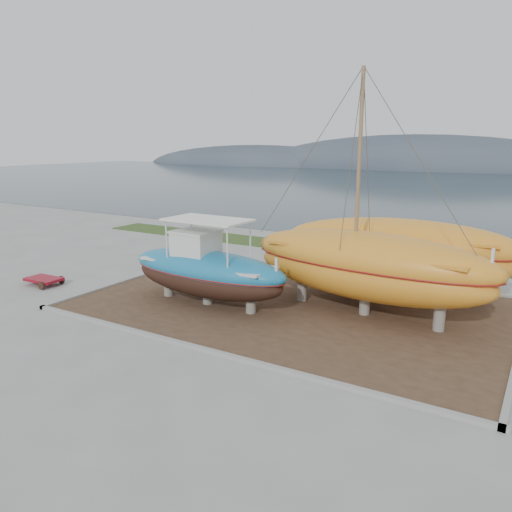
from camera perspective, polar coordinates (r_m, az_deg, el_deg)
The scene contains 10 objects.
ground at distance 19.23m, azimuth -1.39°, elevation -8.90°, with size 140.00×140.00×0.00m, color gray.
dirt_patch at distance 22.48m, azimuth 4.12°, elevation -5.55°, with size 18.00×12.00×0.06m, color #422D1E.
curb_frame at distance 22.47m, azimuth 4.12°, elevation -5.45°, with size 18.60×12.60×0.15m, color gray, non-canonical shape.
grass_strip at distance 32.79m, azimuth 13.32°, elevation 0.08°, with size 44.00×3.00×0.08m, color #284219.
sea at distance 85.87m, azimuth 24.78°, elevation 7.03°, with size 260.00×100.00×0.04m, color #182C31, non-canonical shape.
blue_caique at distance 22.05m, azimuth -5.64°, elevation -0.69°, with size 7.97×2.49×3.84m, color #1A72A1, non-canonical shape.
white_dinghy at distance 25.86m, azimuth -4.57°, elevation -1.72°, with size 3.70×1.39×1.11m, color silver, non-canonical shape.
orange_sailboat at distance 20.56m, azimuth 12.92°, elevation 6.68°, with size 10.70×3.15×9.93m, color orange, non-canonical shape.
orange_bare_hull at distance 24.22m, azimuth 15.86°, elevation -0.25°, with size 10.78×3.23×3.53m, color orange, non-canonical shape.
red_trailer at distance 27.65m, azimuth -23.07°, elevation -2.69°, with size 2.67×1.34×0.38m, color maroon, non-canonical shape.
Camera 1 is at (9.61, -15.03, 7.17)m, focal length 35.00 mm.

